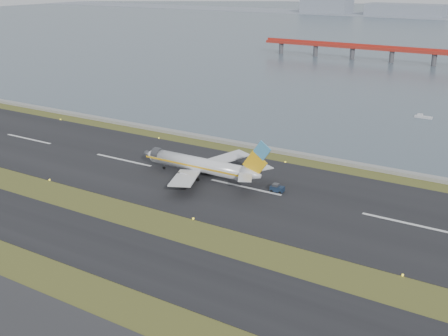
{
  "coord_description": "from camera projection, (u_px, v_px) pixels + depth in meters",
  "views": [
    {
      "loc": [
        64.37,
        -82.84,
        50.79
      ],
      "look_at": [
        -1.23,
        22.0,
        7.31
      ],
      "focal_mm": 45.0,
      "sensor_mm": 36.0,
      "label": 1
    }
  ],
  "objects": [
    {
      "name": "seawall",
      "position": [
        297.0,
        154.0,
        163.12
      ],
      "size": [
        1000.0,
        2.5,
        1.0
      ],
      "primitive_type": "cube",
      "color": "gray",
      "rests_on": "ground"
    },
    {
      "name": "airliner",
      "position": [
        202.0,
        165.0,
        144.65
      ],
      "size": [
        38.52,
        32.89,
        12.8
      ],
      "color": "white",
      "rests_on": "ground"
    },
    {
      "name": "pushback_tug",
      "position": [
        277.0,
        188.0,
        136.06
      ],
      "size": [
        3.36,
        2.09,
        2.1
      ],
      "rotation": [
        0.0,
        0.0,
        0.05
      ],
      "color": "#142238",
      "rests_on": "ground"
    },
    {
      "name": "taxiway_strip",
      "position": [
        134.0,
        256.0,
        105.69
      ],
      "size": [
        1000.0,
        18.0,
        0.1
      ],
      "primitive_type": "cube",
      "color": "black",
      "rests_on": "ground"
    },
    {
      "name": "runway_strip",
      "position": [
        245.0,
        187.0,
        139.28
      ],
      "size": [
        1000.0,
        45.0,
        0.1
      ],
      "primitive_type": "cube",
      "color": "black",
      "rests_on": "ground"
    },
    {
      "name": "workboat_near",
      "position": [
        423.0,
        117.0,
        204.99
      ],
      "size": [
        6.27,
        2.21,
        1.5
      ],
      "rotation": [
        0.0,
        0.0,
        -0.04
      ],
      "color": "silver",
      "rests_on": "ground"
    },
    {
      "name": "ground",
      "position": [
        172.0,
        233.0,
        115.31
      ],
      "size": [
        1000.0,
        1000.0,
        0.0
      ],
      "primitive_type": "plane",
      "color": "#414C1B",
      "rests_on": "ground"
    }
  ]
}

